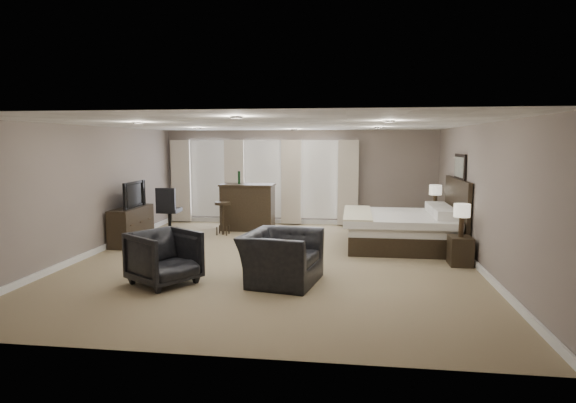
# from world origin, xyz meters

# --- Properties ---
(room) EXTENTS (7.60, 8.60, 2.64)m
(room) POSITION_xyz_m (0.00, 0.00, 1.30)
(room) COLOR #847354
(room) RESTS_ON ground
(window_bay) EXTENTS (5.25, 0.20, 2.30)m
(window_bay) POSITION_xyz_m (-1.00, 4.11, 1.20)
(window_bay) COLOR silver
(window_bay) RESTS_ON room
(bed) EXTENTS (2.36, 2.25, 1.50)m
(bed) POSITION_xyz_m (2.58, 1.54, 0.75)
(bed) COLOR silver
(bed) RESTS_ON ground
(nightstand_near) EXTENTS (0.40, 0.49, 0.54)m
(nightstand_near) POSITION_xyz_m (3.47, 0.09, 0.27)
(nightstand_near) COLOR black
(nightstand_near) RESTS_ON ground
(nightstand_far) EXTENTS (0.47, 0.58, 0.63)m
(nightstand_far) POSITION_xyz_m (3.47, 2.99, 0.31)
(nightstand_far) COLOR black
(nightstand_far) RESTS_ON ground
(lamp_near) EXTENTS (0.30, 0.30, 0.61)m
(lamp_near) POSITION_xyz_m (3.47, 0.09, 0.84)
(lamp_near) COLOR beige
(lamp_near) RESTS_ON nightstand_near
(lamp_far) EXTENTS (0.30, 0.30, 0.61)m
(lamp_far) POSITION_xyz_m (3.47, 2.99, 0.93)
(lamp_far) COLOR beige
(lamp_far) RESTS_ON nightstand_far
(wall_art) EXTENTS (0.04, 0.96, 0.56)m
(wall_art) POSITION_xyz_m (3.70, 1.54, 1.75)
(wall_art) COLOR slate
(wall_art) RESTS_ON room
(dresser) EXTENTS (0.46, 1.41, 0.82)m
(dresser) POSITION_xyz_m (-3.45, 1.10, 0.41)
(dresser) COLOR black
(dresser) RESTS_ON ground
(tv) EXTENTS (0.59, 1.02, 0.13)m
(tv) POSITION_xyz_m (-3.45, 1.10, 0.89)
(tv) COLOR black
(tv) RESTS_ON dresser
(armchair_near) EXTENTS (1.06, 1.41, 1.12)m
(armchair_near) POSITION_xyz_m (0.34, -1.45, 0.56)
(armchair_near) COLOR black
(armchair_near) RESTS_ON ground
(armchair_far) EXTENTS (1.23, 1.25, 0.95)m
(armchair_far) POSITION_xyz_m (-1.51, -1.78, 0.48)
(armchair_far) COLOR black
(armchair_far) RESTS_ON ground
(bar_counter) EXTENTS (1.38, 0.72, 1.21)m
(bar_counter) POSITION_xyz_m (-1.22, 3.14, 0.60)
(bar_counter) COLOR black
(bar_counter) RESTS_ON ground
(bar_stool_left) EXTENTS (0.51, 0.51, 0.81)m
(bar_stool_left) POSITION_xyz_m (-1.69, 2.39, 0.41)
(bar_stool_left) COLOR black
(bar_stool_left) RESTS_ON ground
(bar_stool_right) EXTENTS (0.41, 0.41, 0.75)m
(bar_stool_right) POSITION_xyz_m (-1.30, 3.15, 0.38)
(bar_stool_right) COLOR black
(bar_stool_right) RESTS_ON ground
(desk_chair) EXTENTS (0.59, 0.59, 1.14)m
(desk_chair) POSITION_xyz_m (-3.17, 2.67, 0.57)
(desk_chair) COLOR black
(desk_chair) RESTS_ON ground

